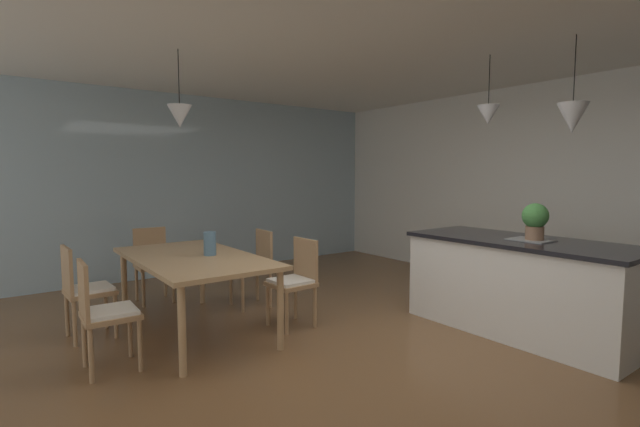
# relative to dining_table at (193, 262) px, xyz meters

# --- Properties ---
(ground_plane) EXTENTS (10.00, 8.40, 0.04)m
(ground_plane) POSITION_rel_dining_table_xyz_m (1.50, 1.03, -0.70)
(ground_plane) COLOR brown
(ceiling_slab) EXTENTS (10.00, 8.40, 0.12)m
(ceiling_slab) POSITION_rel_dining_table_xyz_m (1.50, 1.03, 2.08)
(ceiling_slab) COLOR white
(wall_back_kitchen) EXTENTS (10.00, 0.12, 2.70)m
(wall_back_kitchen) POSITION_rel_dining_table_xyz_m (1.50, 4.29, 0.67)
(wall_back_kitchen) COLOR white
(wall_back_kitchen) RESTS_ON ground_plane
(window_wall_left_glazing) EXTENTS (0.06, 8.40, 2.70)m
(window_wall_left_glazing) POSITION_rel_dining_table_xyz_m (-2.56, 1.03, 0.67)
(window_wall_left_glazing) COLOR #9EB7C6
(window_wall_left_glazing) RESTS_ON ground_plane
(dining_table) EXTENTS (1.92, 1.02, 0.74)m
(dining_table) POSITION_rel_dining_table_xyz_m (0.00, 0.00, 0.00)
(dining_table) COLOR tan
(dining_table) RESTS_ON ground_plane
(chair_near_left) EXTENTS (0.42, 0.42, 0.87)m
(chair_near_left) POSITION_rel_dining_table_xyz_m (-0.43, -0.88, -0.21)
(chair_near_left) COLOR #A87F56
(chair_near_left) RESTS_ON ground_plane
(chair_near_right) EXTENTS (0.41, 0.41, 0.87)m
(chair_near_right) POSITION_rel_dining_table_xyz_m (0.43, -0.88, -0.21)
(chair_near_right) COLOR #A87F56
(chair_near_right) RESTS_ON ground_plane
(chair_far_left) EXTENTS (0.42, 0.42, 0.87)m
(chair_far_left) POSITION_rel_dining_table_xyz_m (-0.43, 0.88, -0.21)
(chair_far_left) COLOR #A87F56
(chair_far_left) RESTS_ON ground_plane
(chair_far_right) EXTENTS (0.41, 0.41, 0.87)m
(chair_far_right) POSITION_rel_dining_table_xyz_m (0.43, 0.88, -0.21)
(chair_far_right) COLOR #A87F56
(chair_far_right) RESTS_ON ground_plane
(chair_window_end) EXTENTS (0.41, 0.41, 0.87)m
(chair_window_end) POSITION_rel_dining_table_xyz_m (-1.33, 0.00, -0.21)
(chair_window_end) COLOR #A87F56
(chair_window_end) RESTS_ON ground_plane
(kitchen_island) EXTENTS (2.09, 0.92, 0.91)m
(kitchen_island) POSITION_rel_dining_table_xyz_m (1.87, 2.53, -0.22)
(kitchen_island) COLOR white
(kitchen_island) RESTS_ON ground_plane
(pendant_over_table) EXTENTS (0.23, 0.23, 0.73)m
(pendant_over_table) POSITION_rel_dining_table_xyz_m (-0.19, -0.03, 1.39)
(pendant_over_table) COLOR black
(pendant_over_island_main) EXTENTS (0.22, 0.22, 0.68)m
(pendant_over_island_main) POSITION_rel_dining_table_xyz_m (1.46, 2.53, 1.43)
(pendant_over_island_main) COLOR black
(pendant_over_island_aux) EXTENTS (0.25, 0.25, 0.83)m
(pendant_over_island_aux) POSITION_rel_dining_table_xyz_m (2.27, 2.53, 1.32)
(pendant_over_island_aux) COLOR black
(potted_plant_on_island) EXTENTS (0.23, 0.23, 0.35)m
(potted_plant_on_island) POSITION_rel_dining_table_xyz_m (1.98, 2.53, 0.42)
(potted_plant_on_island) COLOR #8C664C
(potted_plant_on_island) RESTS_ON kitchen_island
(vase_on_dining_table) EXTENTS (0.12, 0.12, 0.23)m
(vase_on_dining_table) POSITION_rel_dining_table_xyz_m (0.07, 0.14, 0.18)
(vase_on_dining_table) COLOR slate
(vase_on_dining_table) RESTS_ON dining_table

